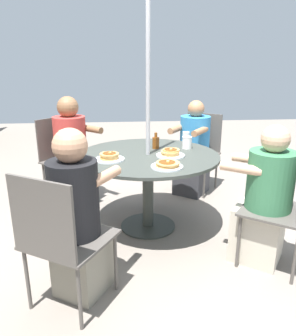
{
  "coord_description": "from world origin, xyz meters",
  "views": [
    {
      "loc": [
        -2.85,
        0.26,
        1.51
      ],
      "look_at": [
        0.0,
        0.0,
        0.6
      ],
      "focal_mm": 35.0,
      "sensor_mm": 36.0,
      "label": 1
    }
  ],
  "objects_px": {
    "pancake_plate_c": "(170,153)",
    "drinking_glass_a": "(186,138)",
    "diner_west": "(264,202)",
    "diner_east": "(73,155)",
    "patio_chair_south": "(60,235)",
    "diner_south": "(78,221)",
    "patio_chair_east": "(62,154)",
    "syrup_bottle": "(156,142)",
    "pancake_plate_a": "(109,157)",
    "patio_table": "(148,166)",
    "coffee_cup": "(187,143)",
    "patio_chair_north": "(199,147)",
    "pancake_plate_b": "(167,165)",
    "patio_chair_west": "(290,204)",
    "diner_north": "(193,152)"
  },
  "relations": [
    {
      "from": "patio_chair_west",
      "to": "pancake_plate_c",
      "type": "distance_m",
      "value": 1.06
    },
    {
      "from": "pancake_plate_b",
      "to": "pancake_plate_a",
      "type": "bearing_deg",
      "value": 61.45
    },
    {
      "from": "diner_south",
      "to": "patio_chair_west",
      "type": "height_order",
      "value": "diner_south"
    },
    {
      "from": "patio_chair_east",
      "to": "syrup_bottle",
      "type": "relative_size",
      "value": 5.99
    },
    {
      "from": "syrup_bottle",
      "to": "drinking_glass_a",
      "type": "bearing_deg",
      "value": -69.45
    },
    {
      "from": "patio_chair_north",
      "to": "pancake_plate_b",
      "type": "bearing_deg",
      "value": 102.58
    },
    {
      "from": "patio_table",
      "to": "syrup_bottle",
      "type": "bearing_deg",
      "value": -24.3
    },
    {
      "from": "diner_west",
      "to": "pancake_plate_b",
      "type": "bearing_deg",
      "value": 109.81
    },
    {
      "from": "patio_chair_north",
      "to": "syrup_bottle",
      "type": "bearing_deg",
      "value": 87.38
    },
    {
      "from": "pancake_plate_b",
      "to": "pancake_plate_c",
      "type": "relative_size",
      "value": 1.0
    },
    {
      "from": "pancake_plate_a",
      "to": "syrup_bottle",
      "type": "bearing_deg",
      "value": -50.1
    },
    {
      "from": "diner_west",
      "to": "patio_table",
      "type": "bearing_deg",
      "value": 90.0
    },
    {
      "from": "diner_south",
      "to": "diner_west",
      "type": "height_order",
      "value": "diner_south"
    },
    {
      "from": "diner_south",
      "to": "syrup_bottle",
      "type": "xyz_separation_m",
      "value": [
        1.11,
        -0.63,
        0.25
      ]
    },
    {
      "from": "diner_west",
      "to": "pancake_plate_c",
      "type": "bearing_deg",
      "value": 86.63
    },
    {
      "from": "patio_table",
      "to": "diner_west",
      "type": "height_order",
      "value": "diner_west"
    },
    {
      "from": "diner_east",
      "to": "pancake_plate_c",
      "type": "bearing_deg",
      "value": 93.17
    },
    {
      "from": "diner_west",
      "to": "coffee_cup",
      "type": "height_order",
      "value": "diner_west"
    },
    {
      "from": "patio_chair_south",
      "to": "drinking_glass_a",
      "type": "distance_m",
      "value": 1.76
    },
    {
      "from": "pancake_plate_c",
      "to": "syrup_bottle",
      "type": "height_order",
      "value": "syrup_bottle"
    },
    {
      "from": "diner_west",
      "to": "drinking_glass_a",
      "type": "relative_size",
      "value": 8.33
    },
    {
      "from": "patio_chair_west",
      "to": "coffee_cup",
      "type": "xyz_separation_m",
      "value": [
        0.92,
        0.59,
        0.26
      ]
    },
    {
      "from": "diner_east",
      "to": "patio_chair_west",
      "type": "distance_m",
      "value": 2.28
    },
    {
      "from": "patio_table",
      "to": "pancake_plate_c",
      "type": "bearing_deg",
      "value": -113.17
    },
    {
      "from": "patio_chair_east",
      "to": "diner_west",
      "type": "distance_m",
      "value": 2.28
    },
    {
      "from": "diner_west",
      "to": "pancake_plate_a",
      "type": "relative_size",
      "value": 4.32
    },
    {
      "from": "diner_south",
      "to": "patio_chair_west",
      "type": "relative_size",
      "value": 1.24
    },
    {
      "from": "patio_chair_east",
      "to": "pancake_plate_c",
      "type": "relative_size",
      "value": 3.64
    },
    {
      "from": "patio_table",
      "to": "diner_north",
      "type": "height_order",
      "value": "diner_north"
    },
    {
      "from": "patio_chair_north",
      "to": "patio_chair_south",
      "type": "height_order",
      "value": "same"
    },
    {
      "from": "diner_east",
      "to": "coffee_cup",
      "type": "relative_size",
      "value": 10.3
    },
    {
      "from": "patio_table",
      "to": "drinking_glass_a",
      "type": "height_order",
      "value": "drinking_glass_a"
    },
    {
      "from": "patio_chair_north",
      "to": "diner_west",
      "type": "height_order",
      "value": "diner_west"
    },
    {
      "from": "patio_table",
      "to": "coffee_cup",
      "type": "bearing_deg",
      "value": -65.52
    },
    {
      "from": "diner_east",
      "to": "diner_west",
      "type": "height_order",
      "value": "diner_east"
    },
    {
      "from": "pancake_plate_c",
      "to": "drinking_glass_a",
      "type": "bearing_deg",
      "value": -28.31
    },
    {
      "from": "diner_west",
      "to": "drinking_glass_a",
      "type": "bearing_deg",
      "value": 60.89
    },
    {
      "from": "patio_chair_south",
      "to": "diner_west",
      "type": "relative_size",
      "value": 0.84
    },
    {
      "from": "diner_east",
      "to": "patio_table",
      "type": "bearing_deg",
      "value": 90.0
    },
    {
      "from": "syrup_bottle",
      "to": "drinking_glass_a",
      "type": "height_order",
      "value": "syrup_bottle"
    },
    {
      "from": "diner_west",
      "to": "drinking_glass_a",
      "type": "distance_m",
      "value": 1.09
    },
    {
      "from": "patio_chair_south",
      "to": "diner_south",
      "type": "distance_m",
      "value": 0.18
    },
    {
      "from": "syrup_bottle",
      "to": "coffee_cup",
      "type": "distance_m",
      "value": 0.3
    },
    {
      "from": "patio_table",
      "to": "patio_chair_south",
      "type": "distance_m",
      "value": 1.24
    },
    {
      "from": "drinking_glass_a",
      "to": "coffee_cup",
      "type": "bearing_deg",
      "value": 172.71
    },
    {
      "from": "patio_chair_east",
      "to": "pancake_plate_b",
      "type": "distance_m",
      "value": 1.63
    },
    {
      "from": "patio_chair_north",
      "to": "pancake_plate_a",
      "type": "relative_size",
      "value": 3.64
    },
    {
      "from": "diner_north",
      "to": "patio_chair_south",
      "type": "relative_size",
      "value": 1.2
    },
    {
      "from": "pancake_plate_a",
      "to": "coffee_cup",
      "type": "relative_size",
      "value": 2.22
    },
    {
      "from": "diner_north",
      "to": "pancake_plate_b",
      "type": "distance_m",
      "value": 1.38
    }
  ]
}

